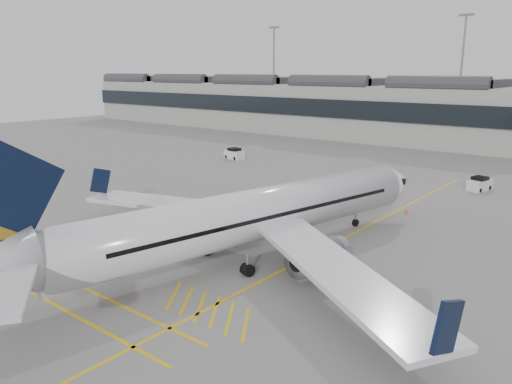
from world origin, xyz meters
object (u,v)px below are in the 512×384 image
Objects in this scene: ramp_agent_a at (246,227)px; pushback_tug at (188,222)px; baggage_cart_a at (227,228)px; belt_loader at (317,257)px; airliner_main at (246,218)px; ramp_agent_b at (289,230)px.

ramp_agent_a is 5.92m from pushback_tug.
baggage_cart_a is at bearing 169.49° from ramp_agent_a.
belt_loader is 2.61× the size of baggage_cart_a.
baggage_cart_a is (-4.37, 2.65, -2.41)m from airliner_main.
belt_loader is at bearing -0.55° from pushback_tug.
ramp_agent_b is at bearing 173.12° from belt_loader.
airliner_main reaches higher than pushback_tug.
ramp_agent_b is (3.36, 1.47, 0.03)m from ramp_agent_a.
airliner_main is 22.36× the size of baggage_cart_a.
belt_loader is (4.78, 2.47, -2.70)m from airliner_main.
pushback_tug is (-4.39, -0.40, -0.23)m from baggage_cart_a.
airliner_main is 5.65m from baggage_cart_a.
ramp_agent_a is at bearing -164.62° from belt_loader.
belt_loader reaches higher than baggage_cart_a.
baggage_cart_a is 1.70m from ramp_agent_a.
baggage_cart_a is 4.41m from pushback_tug.
ramp_agent_b is at bearing 16.25° from pushback_tug.
baggage_cart_a is at bearing 22.06° from ramp_agent_b.
belt_loader is 7.91m from ramp_agent_a.
baggage_cart_a is (-9.15, 0.18, 0.29)m from belt_loader.
baggage_cart_a reaches higher than pushback_tug.
ramp_agent_b reaches higher than belt_loader.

